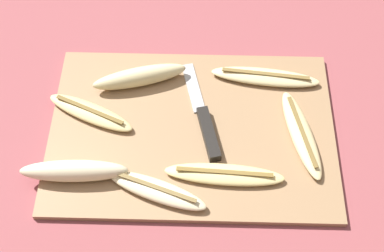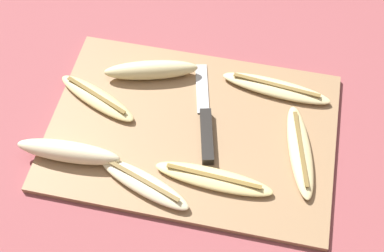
{
  "view_description": "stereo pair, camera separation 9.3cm",
  "coord_description": "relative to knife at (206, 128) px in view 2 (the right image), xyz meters",
  "views": [
    {
      "loc": [
        0.01,
        -0.52,
        0.8
      ],
      "look_at": [
        0.0,
        0.0,
        0.02
      ],
      "focal_mm": 50.0,
      "sensor_mm": 36.0,
      "label": 1
    },
    {
      "loc": [
        0.11,
        -0.5,
        0.8
      ],
      "look_at": [
        0.0,
        0.0,
        0.02
      ],
      "focal_mm": 50.0,
      "sensor_mm": 36.0,
      "label": 2
    }
  ],
  "objects": [
    {
      "name": "banana_pale_long",
      "position": [
        -0.08,
        -0.13,
        0.0
      ],
      "size": [
        0.17,
        0.09,
        0.02
      ],
      "rotation": [
        0.0,
        0.0,
        1.23
      ],
      "color": "beige",
      "rests_on": "cutting_board"
    },
    {
      "name": "banana_golden_short",
      "position": [
        0.03,
        -0.1,
        0.0
      ],
      "size": [
        0.2,
        0.05,
        0.02
      ],
      "rotation": [
        0.0,
        0.0,
        4.66
      ],
      "color": "#EDD689",
      "rests_on": "cutting_board"
    },
    {
      "name": "banana_ripe_center",
      "position": [
        0.11,
        0.11,
        0.0
      ],
      "size": [
        0.21,
        0.06,
        0.02
      ],
      "rotation": [
        0.0,
        0.0,
        4.6
      ],
      "color": "beige",
      "rests_on": "cutting_board"
    },
    {
      "name": "banana_spotted_left",
      "position": [
        -0.21,
        0.02,
        0.0
      ],
      "size": [
        0.17,
        0.1,
        0.02
      ],
      "rotation": [
        0.0,
        0.0,
        1.15
      ],
      "color": "#DBC684",
      "rests_on": "cutting_board"
    },
    {
      "name": "knife",
      "position": [
        0.0,
        0.0,
        0.0
      ],
      "size": [
        0.07,
        0.22,
        0.02
      ],
      "rotation": [
        0.0,
        0.0,
        0.24
      ],
      "color": "black",
      "rests_on": "cutting_board"
    },
    {
      "name": "cutting_board",
      "position": [
        -0.02,
        -0.0,
        -0.01
      ],
      "size": [
        0.5,
        0.35,
        0.01
      ],
      "color": "#997551",
      "rests_on": "ground_plane"
    },
    {
      "name": "banana_mellow_near",
      "position": [
        0.17,
        -0.01,
        0.0
      ],
      "size": [
        0.08,
        0.19,
        0.02
      ],
      "rotation": [
        0.0,
        0.0,
        0.23
      ],
      "color": "beige",
      "rests_on": "cutting_board"
    },
    {
      "name": "banana_soft_right",
      "position": [
        -0.12,
        0.1,
        0.01
      ],
      "size": [
        0.18,
        0.08,
        0.04
      ],
      "rotation": [
        0.0,
        0.0,
        1.84
      ],
      "color": "beige",
      "rests_on": "cutting_board"
    },
    {
      "name": "banana_bright_far",
      "position": [
        -0.22,
        -0.1,
        0.01
      ],
      "size": [
        0.18,
        0.04,
        0.04
      ],
      "rotation": [
        0.0,
        0.0,
        1.61
      ],
      "color": "beige",
      "rests_on": "cutting_board"
    },
    {
      "name": "ground_plane",
      "position": [
        -0.02,
        -0.0,
        -0.02
      ],
      "size": [
        4.0,
        4.0,
        0.0
      ],
      "primitive_type": "plane",
      "color": "#93474C"
    }
  ]
}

